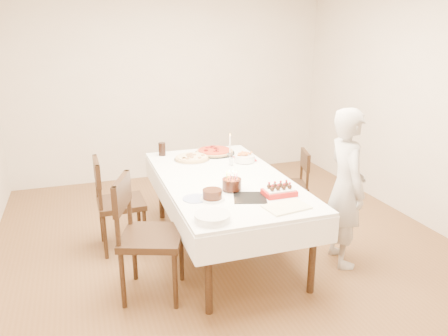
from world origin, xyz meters
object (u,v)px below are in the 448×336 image
object	(u,v)px
chair_right_savory	(288,186)
chair_left_dessert	(152,237)
person	(346,188)
pizza_pepperoni	(215,152)
birthday_cake	(232,180)
pasta_bowl	(245,158)
strawberry_box	(279,191)
cola_glass	(162,149)
chair_left_savory	(121,203)
layer_cake	(212,195)
pizza_white	(192,158)
taper_candle	(230,145)
dining_table	(224,214)

from	to	relation	value
chair_right_savory	chair_left_dessert	distance (m)	1.96
person	pizza_pepperoni	distance (m)	1.60
chair_right_savory	birthday_cake	distance (m)	1.31
pasta_bowl	strawberry_box	world-z (taller)	pasta_bowl
person	birthday_cake	xyz separation A→B (m)	(-1.01, 0.22, 0.11)
strawberry_box	cola_glass	bearing A→B (deg)	115.09
birthday_cake	cola_glass	bearing A→B (deg)	105.88
chair_left_dessert	cola_glass	xyz separation A→B (m)	(0.38, 1.46, 0.31)
chair_left_savory	birthday_cake	bearing A→B (deg)	140.34
person	layer_cake	distance (m)	1.23
pizza_white	taper_candle	xyz separation A→B (m)	(0.42, -0.04, 0.11)
person	dining_table	bearing A→B (deg)	69.27
pizza_pepperoni	layer_cake	size ratio (longest dim) A/B	2.17
chair_right_savory	birthday_cake	size ratio (longest dim) A/B	4.92
dining_table	birthday_cake	world-z (taller)	birthday_cake
chair_right_savory	pizza_pepperoni	size ratio (longest dim) A/B	1.83
chair_left_dessert	layer_cake	distance (m)	0.59
pasta_bowl	taper_candle	bearing A→B (deg)	113.61
chair_right_savory	strawberry_box	bearing A→B (deg)	-104.82
strawberry_box	person	bearing A→B (deg)	0.92
birthday_cake	chair_left_savory	bearing A→B (deg)	141.36
pasta_bowl	birthday_cake	world-z (taller)	birthday_cake
pizza_white	strawberry_box	bearing A→B (deg)	-70.26
chair_left_dessert	taper_candle	size ratio (longest dim) A/B	3.71
taper_candle	cola_glass	size ratio (longest dim) A/B	1.89
person	layer_cake	world-z (taller)	person
pasta_bowl	layer_cake	xyz separation A→B (m)	(-0.63, -0.90, 0.00)
taper_candle	birthday_cake	world-z (taller)	taper_candle
chair_left_savory	birthday_cake	xyz separation A→B (m)	(0.89, -0.71, 0.37)
dining_table	pasta_bowl	size ratio (longest dim) A/B	10.13
chair_left_dessert	pasta_bowl	xyz separation A→B (m)	(1.15, 0.94, 0.28)
chair_left_dessert	birthday_cake	distance (m)	0.83
person	pizza_pepperoni	world-z (taller)	person
chair_left_dessert	layer_cake	size ratio (longest dim) A/B	4.94
chair_left_dessert	chair_right_savory	bearing A→B (deg)	-130.13
cola_glass	layer_cake	size ratio (longest dim) A/B	0.70
pasta_bowl	cola_glass	bearing A→B (deg)	145.95
person	birthday_cake	bearing A→B (deg)	87.52
birthday_cake	pizza_pepperoni	bearing A→B (deg)	79.69
cola_glass	dining_table	bearing A→B (deg)	-66.15
chair_left_dessert	chair_left_savory	bearing A→B (deg)	-60.48
chair_right_savory	taper_candle	xyz separation A→B (m)	(-0.64, 0.17, 0.48)
person	pizza_white	world-z (taller)	person
pasta_bowl	chair_left_dessert	bearing A→B (deg)	-140.80
chair_left_savory	taper_candle	bearing A→B (deg)	-169.57
cola_glass	layer_cake	bearing A→B (deg)	-84.33
chair_right_savory	pizza_pepperoni	distance (m)	0.91
pizza_white	taper_candle	distance (m)	0.44
pizza_pepperoni	pasta_bowl	xyz separation A→B (m)	(0.20, -0.41, 0.02)
chair_left_savory	pasta_bowl	xyz separation A→B (m)	(1.30, 0.04, 0.32)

